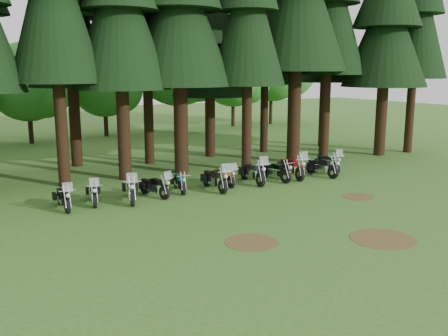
% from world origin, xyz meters
% --- Properties ---
extents(ground, '(120.00, 120.00, 0.00)m').
position_xyz_m(ground, '(0.00, 0.00, 0.00)').
color(ground, '#2F5C1F').
rests_on(ground, ground).
extents(pine_front_9, '(5.44, 5.44, 15.89)m').
position_xyz_m(pine_front_9, '(13.94, 7.83, 9.51)').
color(pine_front_9, black).
rests_on(pine_front_9, ground).
extents(pine_back_4, '(4.94, 4.94, 13.78)m').
position_xyz_m(pine_back_4, '(4.04, 13.25, 8.25)').
color(pine_back_4, black).
rests_on(pine_back_4, ground).
extents(pine_back_5, '(3.94, 3.94, 16.33)m').
position_xyz_m(pine_back_5, '(8.07, 12.86, 9.78)').
color(pine_back_5, black).
rests_on(pine_back_5, ground).
extents(pine_back_6, '(4.59, 4.59, 16.58)m').
position_xyz_m(pine_back_6, '(13.36, 12.79, 9.93)').
color(pine_back_6, black).
rests_on(pine_back_6, ground).
extents(decid_3, '(6.12, 5.95, 7.65)m').
position_xyz_m(decid_3, '(-4.71, 25.13, 4.51)').
color(decid_3, black).
rests_on(decid_3, ground).
extents(decid_4, '(5.93, 5.76, 7.41)m').
position_xyz_m(decid_4, '(1.58, 26.32, 4.37)').
color(decid_4, black).
rests_on(decid_4, ground).
extents(decid_5, '(8.45, 8.21, 10.56)m').
position_xyz_m(decid_5, '(8.29, 25.71, 6.23)').
color(decid_5, black).
rests_on(decid_5, ground).
extents(decid_6, '(7.06, 6.86, 8.82)m').
position_xyz_m(decid_6, '(14.85, 27.01, 5.20)').
color(decid_6, black).
rests_on(decid_6, ground).
extents(decid_7, '(8.44, 8.20, 10.55)m').
position_xyz_m(decid_7, '(19.46, 26.83, 6.22)').
color(decid_7, black).
rests_on(decid_7, ground).
extents(dirt_patch_0, '(1.80, 1.80, 0.01)m').
position_xyz_m(dirt_patch_0, '(-3.00, -2.00, 0.01)').
color(dirt_patch_0, '#4C3D1E').
rests_on(dirt_patch_0, ground).
extents(dirt_patch_1, '(1.40, 1.40, 0.01)m').
position_xyz_m(dirt_patch_1, '(4.50, 0.50, 0.01)').
color(dirt_patch_1, '#4C3D1E').
rests_on(dirt_patch_1, ground).
extents(dirt_patch_2, '(2.20, 2.20, 0.01)m').
position_xyz_m(dirt_patch_2, '(1.00, -4.00, 0.01)').
color(dirt_patch_2, '#4C3D1E').
rests_on(dirt_patch_2, ground).
extents(motorcycle_0, '(0.39, 2.09, 1.32)m').
position_xyz_m(motorcycle_0, '(-7.36, 5.28, 0.44)').
color(motorcycle_0, black).
rests_on(motorcycle_0, ground).
extents(motorcycle_1, '(0.75, 2.10, 1.33)m').
position_xyz_m(motorcycle_1, '(-6.03, 5.51, 0.44)').
color(motorcycle_1, black).
rests_on(motorcycle_1, ground).
extents(motorcycle_2, '(0.98, 2.34, 1.49)m').
position_xyz_m(motorcycle_2, '(-4.55, 5.02, 0.50)').
color(motorcycle_2, black).
rests_on(motorcycle_2, ground).
extents(motorcycle_3, '(0.77, 2.07, 1.31)m').
position_xyz_m(motorcycle_3, '(-3.35, 5.25, 0.44)').
color(motorcycle_3, black).
rests_on(motorcycle_3, ground).
extents(motorcycle_4, '(0.56, 1.94, 0.80)m').
position_xyz_m(motorcycle_4, '(-1.97, 5.53, 0.41)').
color(motorcycle_4, black).
rests_on(motorcycle_4, ground).
extents(motorcycle_5, '(0.45, 2.33, 1.47)m').
position_xyz_m(motorcycle_5, '(-0.44, 4.88, 0.49)').
color(motorcycle_5, black).
rests_on(motorcycle_5, ground).
extents(motorcycle_6, '(0.38, 2.01, 1.27)m').
position_xyz_m(motorcycle_6, '(0.45, 5.56, 0.43)').
color(motorcycle_6, black).
rests_on(motorcycle_6, ground).
extents(motorcycle_7, '(0.61, 2.49, 1.56)m').
position_xyz_m(motorcycle_7, '(1.93, 5.20, 0.52)').
color(motorcycle_7, black).
rests_on(motorcycle_7, ground).
extents(motorcycle_8, '(0.55, 2.20, 0.90)m').
position_xyz_m(motorcycle_8, '(3.21, 5.09, 0.46)').
color(motorcycle_8, black).
rests_on(motorcycle_8, ground).
extents(motorcycle_9, '(0.72, 2.52, 1.58)m').
position_xyz_m(motorcycle_9, '(4.41, 5.18, 0.53)').
color(motorcycle_9, black).
rests_on(motorcycle_9, ground).
extents(motorcycle_10, '(0.39, 2.24, 0.91)m').
position_xyz_m(motorcycle_10, '(6.07, 4.70, 0.46)').
color(motorcycle_10, black).
rests_on(motorcycle_10, ground).
extents(motorcycle_11, '(0.66, 2.29, 1.44)m').
position_xyz_m(motorcycle_11, '(7.09, 5.35, 0.48)').
color(motorcycle_11, black).
rests_on(motorcycle_11, ground).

